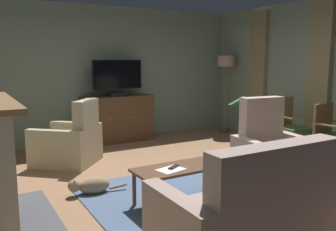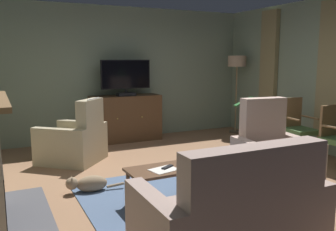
{
  "view_description": "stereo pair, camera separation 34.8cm",
  "coord_description": "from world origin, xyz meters",
  "px_view_note": "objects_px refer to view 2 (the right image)",
  "views": [
    {
      "loc": [
        -2.7,
        -4.09,
        1.66
      ],
      "look_at": [
        -0.24,
        0.19,
        0.88
      ],
      "focal_mm": 38.64,
      "sensor_mm": 36.0,
      "label": 1
    },
    {
      "loc": [
        -2.39,
        -4.25,
        1.66
      ],
      "look_at": [
        -0.24,
        0.19,
        0.88
      ],
      "focal_mm": 38.64,
      "sensor_mm": 36.0,
      "label": 2
    }
  ],
  "objects_px": {
    "coffee_table": "(174,171)",
    "potted_plant_tall_palm_by_window": "(250,142)",
    "television": "(126,77)",
    "armchair_in_far_corner": "(74,142)",
    "tv_remote": "(167,167)",
    "side_chair_far_end": "(298,126)",
    "sofa_floral": "(232,221)",
    "floor_lamp": "(237,67)",
    "armchair_near_window": "(273,160)",
    "folded_newspaper": "(164,170)",
    "cat": "(89,184)",
    "tv_cabinet": "(126,119)"
  },
  "relations": [
    {
      "from": "tv_remote",
      "to": "armchair_near_window",
      "type": "xyz_separation_m",
      "value": [
        1.51,
        -0.05,
        -0.1
      ]
    },
    {
      "from": "folded_newspaper",
      "to": "side_chair_far_end",
      "type": "distance_m",
      "value": 3.13
    },
    {
      "from": "coffee_table",
      "to": "potted_plant_tall_palm_by_window",
      "type": "xyz_separation_m",
      "value": [
        2.24,
        1.43,
        -0.18
      ]
    },
    {
      "from": "folded_newspaper",
      "to": "sofa_floral",
      "type": "height_order",
      "value": "sofa_floral"
    },
    {
      "from": "television",
      "to": "coffee_table",
      "type": "height_order",
      "value": "television"
    },
    {
      "from": "folded_newspaper",
      "to": "floor_lamp",
      "type": "bearing_deg",
      "value": 30.66
    },
    {
      "from": "cat",
      "to": "armchair_near_window",
      "type": "bearing_deg",
      "value": -20.76
    },
    {
      "from": "sofa_floral",
      "to": "potted_plant_tall_palm_by_window",
      "type": "relative_size",
      "value": 1.5
    },
    {
      "from": "floor_lamp",
      "to": "sofa_floral",
      "type": "bearing_deg",
      "value": -126.61
    },
    {
      "from": "armchair_in_far_corner",
      "to": "potted_plant_tall_palm_by_window",
      "type": "bearing_deg",
      "value": -15.26
    },
    {
      "from": "tv_cabinet",
      "to": "armchair_in_far_corner",
      "type": "height_order",
      "value": "armchair_in_far_corner"
    },
    {
      "from": "tv_cabinet",
      "to": "armchair_in_far_corner",
      "type": "distance_m",
      "value": 1.66
    },
    {
      "from": "tv_remote",
      "to": "sofa_floral",
      "type": "relative_size",
      "value": 0.11
    },
    {
      "from": "coffee_table",
      "to": "side_chair_far_end",
      "type": "distance_m",
      "value": 2.98
    },
    {
      "from": "tv_cabinet",
      "to": "sofa_floral",
      "type": "bearing_deg",
      "value": -98.54
    },
    {
      "from": "sofa_floral",
      "to": "side_chair_far_end",
      "type": "relative_size",
      "value": 1.52
    },
    {
      "from": "armchair_near_window",
      "to": "side_chair_far_end",
      "type": "height_order",
      "value": "armchair_near_window"
    },
    {
      "from": "television",
      "to": "armchair_near_window",
      "type": "distance_m",
      "value": 3.55
    },
    {
      "from": "tv_cabinet",
      "to": "armchair_near_window",
      "type": "height_order",
      "value": "armchair_near_window"
    },
    {
      "from": "armchair_near_window",
      "to": "sofa_floral",
      "type": "bearing_deg",
      "value": -141.34
    },
    {
      "from": "coffee_table",
      "to": "potted_plant_tall_palm_by_window",
      "type": "height_order",
      "value": "potted_plant_tall_palm_by_window"
    },
    {
      "from": "tv_remote",
      "to": "armchair_in_far_corner",
      "type": "relative_size",
      "value": 0.14
    },
    {
      "from": "tv_cabinet",
      "to": "sofa_floral",
      "type": "xyz_separation_m",
      "value": [
        -0.69,
        -4.59,
        -0.09
      ]
    },
    {
      "from": "sofa_floral",
      "to": "floor_lamp",
      "type": "distance_m",
      "value": 5.44
    },
    {
      "from": "armchair_in_far_corner",
      "to": "sofa_floral",
      "type": "bearing_deg",
      "value": -80.87
    },
    {
      "from": "television",
      "to": "cat",
      "type": "distance_m",
      "value": 3.07
    },
    {
      "from": "folded_newspaper",
      "to": "potted_plant_tall_palm_by_window",
      "type": "height_order",
      "value": "potted_plant_tall_palm_by_window"
    },
    {
      "from": "tv_remote",
      "to": "armchair_in_far_corner",
      "type": "height_order",
      "value": "armchair_in_far_corner"
    },
    {
      "from": "folded_newspaper",
      "to": "sofa_floral",
      "type": "distance_m",
      "value": 1.23
    },
    {
      "from": "sofa_floral",
      "to": "armchair_near_window",
      "type": "relative_size",
      "value": 1.32
    },
    {
      "from": "armchair_near_window",
      "to": "side_chair_far_end",
      "type": "xyz_separation_m",
      "value": [
        1.41,
        0.98,
        0.17
      ]
    },
    {
      "from": "tv_remote",
      "to": "cat",
      "type": "xyz_separation_m",
      "value": [
        -0.72,
        0.79,
        -0.34
      ]
    },
    {
      "from": "side_chair_far_end",
      "to": "potted_plant_tall_palm_by_window",
      "type": "relative_size",
      "value": 0.99
    },
    {
      "from": "sofa_floral",
      "to": "side_chair_far_end",
      "type": "distance_m",
      "value": 3.68
    },
    {
      "from": "tv_remote",
      "to": "potted_plant_tall_palm_by_window",
      "type": "bearing_deg",
      "value": 1.73
    },
    {
      "from": "tv_cabinet",
      "to": "side_chair_far_end",
      "type": "relative_size",
      "value": 1.43
    },
    {
      "from": "tv_cabinet",
      "to": "coffee_table",
      "type": "relative_size",
      "value": 1.3
    },
    {
      "from": "tv_remote",
      "to": "side_chair_far_end",
      "type": "height_order",
      "value": "side_chair_far_end"
    },
    {
      "from": "television",
      "to": "side_chair_far_end",
      "type": "relative_size",
      "value": 1.02
    },
    {
      "from": "sofa_floral",
      "to": "side_chair_far_end",
      "type": "height_order",
      "value": "sofa_floral"
    },
    {
      "from": "television",
      "to": "armchair_in_far_corner",
      "type": "bearing_deg",
      "value": -140.64
    },
    {
      "from": "side_chair_far_end",
      "to": "cat",
      "type": "xyz_separation_m",
      "value": [
        -3.63,
        -0.14,
        -0.41
      ]
    },
    {
      "from": "coffee_table",
      "to": "cat",
      "type": "xyz_separation_m",
      "value": [
        -0.8,
        0.79,
        -0.27
      ]
    },
    {
      "from": "side_chair_far_end",
      "to": "potted_plant_tall_palm_by_window",
      "type": "bearing_deg",
      "value": 139.01
    },
    {
      "from": "tv_remote",
      "to": "floor_lamp",
      "type": "relative_size",
      "value": 0.1
    },
    {
      "from": "cat",
      "to": "floor_lamp",
      "type": "height_order",
      "value": "floor_lamp"
    },
    {
      "from": "tv_cabinet",
      "to": "armchair_near_window",
      "type": "relative_size",
      "value": 1.24
    },
    {
      "from": "tv_remote",
      "to": "side_chair_far_end",
      "type": "distance_m",
      "value": 3.06
    },
    {
      "from": "floor_lamp",
      "to": "tv_remote",
      "type": "bearing_deg",
      "value": -136.38
    },
    {
      "from": "coffee_table",
      "to": "side_chair_far_end",
      "type": "height_order",
      "value": "side_chair_far_end"
    }
  ]
}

